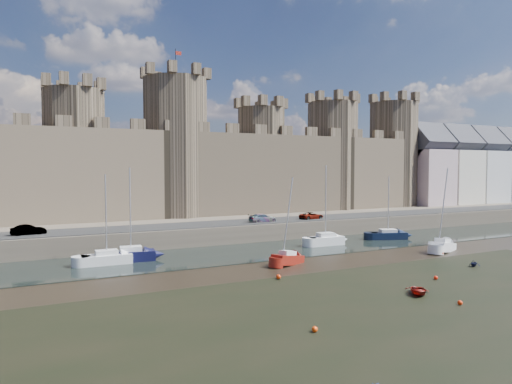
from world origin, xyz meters
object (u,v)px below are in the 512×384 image
at_px(car_2, 263,218).
at_px(sailboat_2, 325,239).
at_px(car_1, 28,230).
at_px(sailboat_0, 107,258).
at_px(sailboat_1, 131,254).
at_px(sailboat_5, 442,245).
at_px(sailboat_3, 388,235).
at_px(sailboat_4, 288,258).
at_px(car_3, 311,216).

xyz_separation_m(car_2, sailboat_2, (4.87, -9.22, -2.27)).
relative_size(car_1, sailboat_0, 0.40).
xyz_separation_m(car_1, sailboat_1, (10.32, -8.85, -2.32)).
xyz_separation_m(sailboat_1, sailboat_5, (36.68, -11.03, -0.07)).
relative_size(sailboat_1, sailboat_2, 0.97).
bearing_deg(sailboat_3, sailboat_4, -139.21).
bearing_deg(car_2, sailboat_5, -142.92).
bearing_deg(sailboat_4, sailboat_3, -1.66).
distance_m(sailboat_0, sailboat_1, 2.74).
height_order(sailboat_2, sailboat_4, sailboat_2).
relative_size(car_2, sailboat_2, 0.40).
height_order(car_2, sailboat_1, sailboat_1).
height_order(car_3, sailboat_4, sailboat_4).
bearing_deg(sailboat_4, car_3, 27.51).
distance_m(car_1, sailboat_0, 12.31).
xyz_separation_m(sailboat_3, sailboat_4, (-22.12, -8.53, -0.02)).
height_order(car_3, sailboat_3, sailboat_3).
relative_size(car_3, sailboat_2, 0.37).
distance_m(sailboat_3, sailboat_4, 23.71).
xyz_separation_m(car_2, sailboat_0, (-23.66, -8.83, -2.35)).
xyz_separation_m(car_1, car_3, (39.89, -0.56, -0.08)).
relative_size(sailboat_2, sailboat_3, 1.17).
relative_size(car_1, sailboat_4, 0.41).
distance_m(sailboat_1, sailboat_2, 25.85).
bearing_deg(sailboat_2, car_3, 70.24).
relative_size(car_1, sailboat_3, 0.42).
relative_size(car_2, sailboat_0, 0.44).
distance_m(car_2, sailboat_3, 18.70).
distance_m(sailboat_1, sailboat_5, 38.30).
bearing_deg(sailboat_3, sailboat_1, -161.12).
bearing_deg(sailboat_0, sailboat_2, 0.45).
xyz_separation_m(car_2, car_3, (8.61, -0.02, -0.07)).
xyz_separation_m(sailboat_4, sailboat_5, (21.53, -1.96, 0.04)).
bearing_deg(car_2, sailboat_4, 159.47).
relative_size(sailboat_2, sailboat_5, 1.03).
distance_m(car_2, sailboat_0, 25.36).
bearing_deg(sailboat_1, sailboat_3, 5.72).
bearing_deg(sailboat_1, sailboat_0, -162.58).
bearing_deg(sailboat_0, sailboat_5, -13.70).
height_order(sailboat_2, sailboat_5, sailboat_2).
height_order(car_2, sailboat_5, sailboat_5).
relative_size(car_2, car_3, 1.07).
bearing_deg(sailboat_5, sailboat_3, 63.56).
bearing_deg(car_2, sailboat_1, 109.60).
bearing_deg(sailboat_4, sailboat_5, -27.96).
bearing_deg(sailboat_3, car_3, 150.81).
relative_size(car_2, sailboat_3, 0.47).
bearing_deg(sailboat_2, car_1, 167.24).
distance_m(car_2, sailboat_5, 25.02).
height_order(sailboat_1, sailboat_4, sailboat_1).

